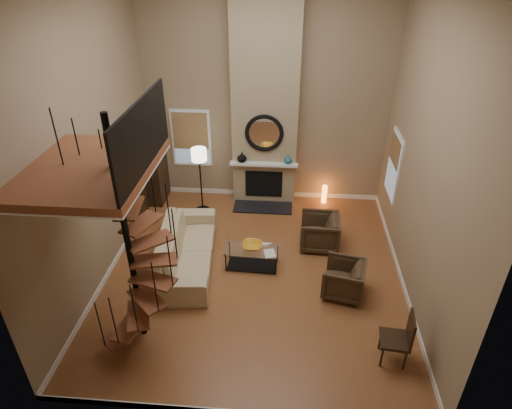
# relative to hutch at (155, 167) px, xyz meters

# --- Properties ---
(ground) EXTENTS (6.00, 6.50, 0.01)m
(ground) POSITION_rel_hutch_xyz_m (2.80, -2.81, -0.95)
(ground) COLOR #A46334
(ground) RESTS_ON ground
(back_wall) EXTENTS (6.00, 0.02, 5.50)m
(back_wall) POSITION_rel_hutch_xyz_m (2.80, 0.44, 1.80)
(back_wall) COLOR #947E5F
(back_wall) RESTS_ON ground
(front_wall) EXTENTS (6.00, 0.02, 5.50)m
(front_wall) POSITION_rel_hutch_xyz_m (2.80, -6.06, 1.80)
(front_wall) COLOR #947E5F
(front_wall) RESTS_ON ground
(left_wall) EXTENTS (0.02, 6.50, 5.50)m
(left_wall) POSITION_rel_hutch_xyz_m (-0.20, -2.81, 1.80)
(left_wall) COLOR #947E5F
(left_wall) RESTS_ON ground
(right_wall) EXTENTS (0.02, 6.50, 5.50)m
(right_wall) POSITION_rel_hutch_xyz_m (5.80, -2.81, 1.80)
(right_wall) COLOR #947E5F
(right_wall) RESTS_ON ground
(baseboard_back) EXTENTS (6.00, 0.02, 0.12)m
(baseboard_back) POSITION_rel_hutch_xyz_m (2.80, 0.43, -0.89)
(baseboard_back) COLOR white
(baseboard_back) RESTS_ON ground
(baseboard_left) EXTENTS (0.02, 6.50, 0.12)m
(baseboard_left) POSITION_rel_hutch_xyz_m (-0.19, -2.81, -0.89)
(baseboard_left) COLOR white
(baseboard_left) RESTS_ON ground
(baseboard_right) EXTENTS (0.02, 6.50, 0.12)m
(baseboard_right) POSITION_rel_hutch_xyz_m (5.79, -2.81, -0.89)
(baseboard_right) COLOR white
(baseboard_right) RESTS_ON ground
(chimney_breast) EXTENTS (1.60, 0.38, 5.50)m
(chimney_breast) POSITION_rel_hutch_xyz_m (2.80, 0.25, 1.80)
(chimney_breast) COLOR #9B8865
(chimney_breast) RESTS_ON ground
(hearth) EXTENTS (1.50, 0.60, 0.04)m
(hearth) POSITION_rel_hutch_xyz_m (2.80, -0.24, -0.93)
(hearth) COLOR black
(hearth) RESTS_ON ground
(firebox) EXTENTS (0.95, 0.02, 0.72)m
(firebox) POSITION_rel_hutch_xyz_m (2.80, 0.05, -0.40)
(firebox) COLOR black
(firebox) RESTS_ON chimney_breast
(mantel) EXTENTS (1.70, 0.18, 0.06)m
(mantel) POSITION_rel_hutch_xyz_m (2.80, -0.03, 0.20)
(mantel) COLOR white
(mantel) RESTS_ON chimney_breast
(mirror_frame) EXTENTS (0.94, 0.10, 0.94)m
(mirror_frame) POSITION_rel_hutch_xyz_m (2.80, 0.03, 1.00)
(mirror_frame) COLOR black
(mirror_frame) RESTS_ON chimney_breast
(mirror_disc) EXTENTS (0.80, 0.01, 0.80)m
(mirror_disc) POSITION_rel_hutch_xyz_m (2.80, 0.04, 1.00)
(mirror_disc) COLOR white
(mirror_disc) RESTS_ON chimney_breast
(vase_left) EXTENTS (0.24, 0.24, 0.25)m
(vase_left) POSITION_rel_hutch_xyz_m (2.25, 0.01, 0.35)
(vase_left) COLOR black
(vase_left) RESTS_ON mantel
(vase_right) EXTENTS (0.20, 0.20, 0.21)m
(vase_right) POSITION_rel_hutch_xyz_m (3.40, 0.01, 0.33)
(vase_right) COLOR #1B5F60
(vase_right) RESTS_ON mantel
(window_back) EXTENTS (1.02, 0.06, 1.52)m
(window_back) POSITION_rel_hutch_xyz_m (0.90, 0.41, 0.67)
(window_back) COLOR white
(window_back) RESTS_ON back_wall
(window_right) EXTENTS (0.06, 1.02, 1.52)m
(window_right) POSITION_rel_hutch_xyz_m (5.78, -0.81, 0.68)
(window_right) COLOR white
(window_right) RESTS_ON right_wall
(entry_door) EXTENTS (0.10, 1.05, 2.16)m
(entry_door) POSITION_rel_hutch_xyz_m (-0.15, -1.01, 0.10)
(entry_door) COLOR white
(entry_door) RESTS_ON ground
(loft) EXTENTS (1.70, 2.20, 1.09)m
(loft) POSITION_rel_hutch_xyz_m (0.76, -4.61, 2.29)
(loft) COLOR brown
(loft) RESTS_ON left_wall
(spiral_stair) EXTENTS (1.47, 1.47, 4.06)m
(spiral_stair) POSITION_rel_hutch_xyz_m (1.02, -4.60, 0.83)
(spiral_stair) COLOR black
(spiral_stair) RESTS_ON ground
(hutch) EXTENTS (0.41, 0.87, 1.94)m
(hutch) POSITION_rel_hutch_xyz_m (0.00, 0.00, 0.00)
(hutch) COLOR black
(hutch) RESTS_ON ground
(sofa) EXTENTS (1.34, 2.83, 0.80)m
(sofa) POSITION_rel_hutch_xyz_m (1.34, -2.64, -0.55)
(sofa) COLOR #C9B68B
(sofa) RESTS_ON ground
(armchair_near) EXTENTS (0.88, 0.86, 0.78)m
(armchair_near) POSITION_rel_hutch_xyz_m (4.25, -1.75, -0.60)
(armchair_near) COLOR #412F1E
(armchair_near) RESTS_ON ground
(armchair_far) EXTENTS (0.91, 0.90, 0.70)m
(armchair_far) POSITION_rel_hutch_xyz_m (4.63, -3.33, -0.60)
(armchair_far) COLOR #412F1E
(armchair_far) RESTS_ON ground
(coffee_table) EXTENTS (1.15, 0.61, 0.44)m
(coffee_table) POSITION_rel_hutch_xyz_m (2.74, -2.63, -0.67)
(coffee_table) COLOR silver
(coffee_table) RESTS_ON ground
(bowl) EXTENTS (0.42, 0.42, 0.10)m
(bowl) POSITION_rel_hutch_xyz_m (2.74, -2.58, -0.45)
(bowl) COLOR gold
(bowl) RESTS_ON coffee_table
(book) EXTENTS (0.28, 0.34, 0.03)m
(book) POSITION_rel_hutch_xyz_m (3.09, -2.78, -0.49)
(book) COLOR gray
(book) RESTS_ON coffee_table
(floor_lamp) EXTENTS (0.37, 0.37, 1.70)m
(floor_lamp) POSITION_rel_hutch_xyz_m (1.27, -0.45, 0.46)
(floor_lamp) COLOR black
(floor_lamp) RESTS_ON ground
(accent_lamp) EXTENTS (0.13, 0.13, 0.47)m
(accent_lamp) POSITION_rel_hutch_xyz_m (4.39, 0.18, -0.70)
(accent_lamp) COLOR orange
(accent_lamp) RESTS_ON ground
(side_chair) EXTENTS (0.50, 0.50, 0.98)m
(side_chair) POSITION_rel_hutch_xyz_m (5.32, -4.85, -0.42)
(side_chair) COLOR black
(side_chair) RESTS_ON ground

